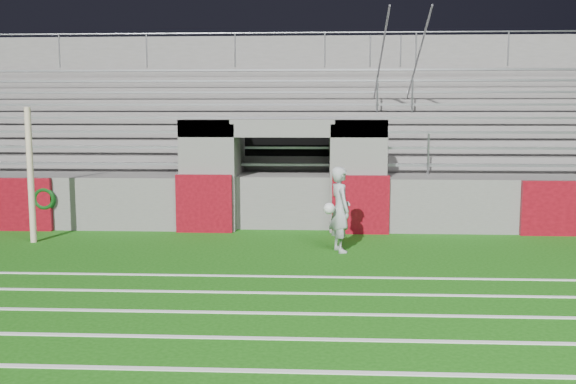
{
  "coord_description": "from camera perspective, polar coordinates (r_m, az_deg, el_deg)",
  "views": [
    {
      "loc": [
        0.88,
        -11.59,
        2.78
      ],
      "look_at": [
        0.2,
        1.8,
        1.1
      ],
      "focal_mm": 40.0,
      "sensor_mm": 36.0,
      "label": 1
    }
  ],
  "objects": [
    {
      "name": "field_post",
      "position": [
        14.65,
        -21.91,
        1.38
      ],
      "size": [
        0.13,
        0.13,
        2.88
      ],
      "primitive_type": "cylinder",
      "color": "beige",
      "rests_on": "ground"
    },
    {
      "name": "field_markings",
      "position": [
        7.2,
        -4.52,
        -15.53
      ],
      "size": [
        28.0,
        8.09,
        0.01
      ],
      "color": "white",
      "rests_on": "ground"
    },
    {
      "name": "stadium_structure",
      "position": [
        19.62,
        0.34,
        3.38
      ],
      "size": [
        26.0,
        8.48,
        5.42
      ],
      "color": "#5E5C59",
      "rests_on": "ground"
    },
    {
      "name": "ground",
      "position": [
        11.95,
        -1.41,
        -6.31
      ],
      "size": [
        90.0,
        90.0,
        0.0
      ],
      "primitive_type": "plane",
      "color": "#17550E",
      "rests_on": "ground"
    },
    {
      "name": "goalkeeper_with_ball",
      "position": [
        12.78,
        4.64,
        -1.54
      ],
      "size": [
        0.63,
        0.72,
        1.71
      ],
      "color": "#9DA2A6",
      "rests_on": "ground"
    },
    {
      "name": "hose_coil",
      "position": [
        16.0,
        -20.81,
        -0.61
      ],
      "size": [
        0.53,
        0.15,
        0.55
      ],
      "color": "#0C3E13",
      "rests_on": "ground"
    }
  ]
}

